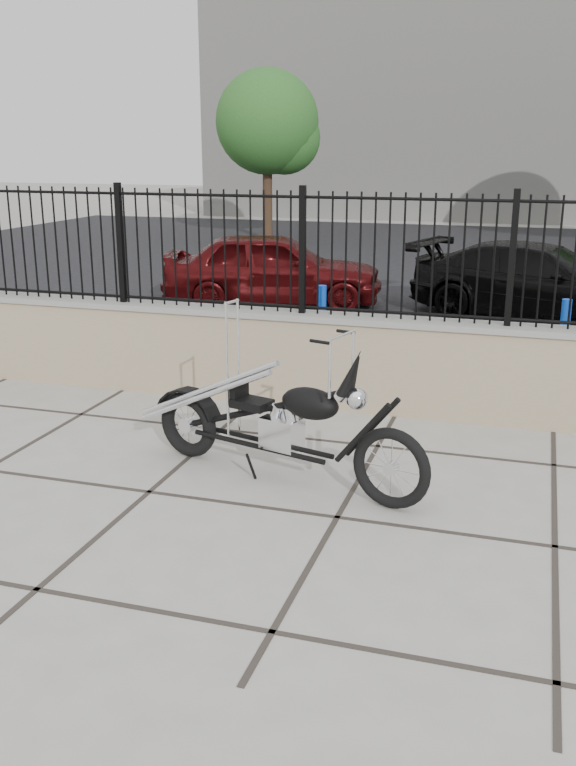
# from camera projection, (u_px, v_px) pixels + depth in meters

# --- Properties ---
(ground_plane) EXTENTS (90.00, 90.00, 0.00)m
(ground_plane) POSITION_uv_depth(u_px,v_px,m) (337.00, 518.00, 5.85)
(ground_plane) COLOR #99968E
(ground_plane) RESTS_ON ground
(parking_lot) EXTENTS (30.00, 30.00, 0.00)m
(parking_lot) POSITION_uv_depth(u_px,v_px,m) (478.00, 270.00, 17.29)
(parking_lot) COLOR black
(parking_lot) RESTS_ON ground
(retaining_wall) EXTENTS (14.00, 0.36, 0.96)m
(retaining_wall) POSITION_uv_depth(u_px,v_px,m) (399.00, 366.00, 8.00)
(retaining_wall) COLOR gray
(retaining_wall) RESTS_ON ground_plane
(iron_fence) EXTENTS (14.00, 0.08, 1.20)m
(iron_fence) POSITION_uv_depth(u_px,v_px,m) (403.00, 257.00, 7.69)
(iron_fence) COLOR black
(iron_fence) RESTS_ON retaining_wall
(background_building) EXTENTS (22.00, 6.00, 8.00)m
(background_building) POSITION_uv_depth(u_px,v_px,m) (517.00, 103.00, 28.98)
(background_building) COLOR beige
(background_building) RESTS_ON ground_plane
(chopper_motorcycle) EXTENTS (2.42, 1.06, 1.44)m
(chopper_motorcycle) POSITION_uv_depth(u_px,v_px,m) (277.00, 393.00, 6.32)
(chopper_motorcycle) COLOR black
(chopper_motorcycle) RESTS_ON ground_plane
(car_red) EXTENTS (3.84, 2.26, 1.23)m
(car_red) POSITION_uv_depth(u_px,v_px,m) (273.00, 268.00, 13.40)
(car_red) COLOR #45090B
(car_red) RESTS_ON parking_lot
(car_black) EXTENTS (4.25, 2.66, 1.15)m
(car_black) POSITION_uv_depth(u_px,v_px,m) (541.00, 282.00, 12.31)
(car_black) COLOR black
(car_black) RESTS_ON parking_lot
(bollard_a) EXTENTS (0.12, 0.12, 0.91)m
(bollard_a) POSITION_uv_depth(u_px,v_px,m) (322.00, 321.00, 10.15)
(bollard_a) COLOR #0D3ACF
(bollard_a) RESTS_ON ground_plane
(bollard_b) EXTENTS (0.14, 0.14, 0.92)m
(bollard_b) POSITION_uv_depth(u_px,v_px,m) (563.00, 340.00, 9.18)
(bollard_b) COLOR blue
(bollard_b) RESTS_ON ground_plane
(tree_left) EXTENTS (2.79, 2.79, 4.71)m
(tree_left) POSITION_uv_depth(u_px,v_px,m) (267.00, 117.00, 21.80)
(tree_left) COLOR #382619
(tree_left) RESTS_ON ground_plane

